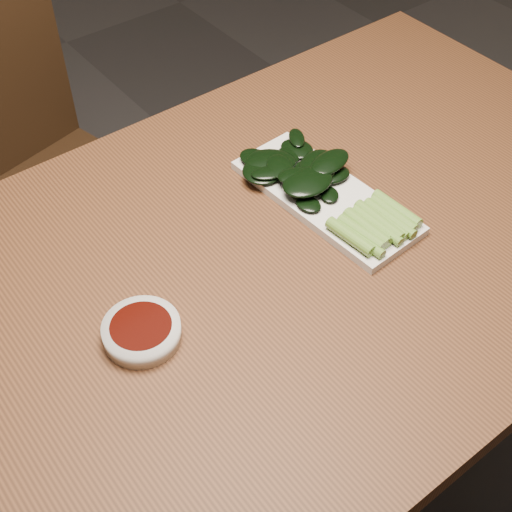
# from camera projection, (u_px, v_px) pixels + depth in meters

# --- Properties ---
(ground) EXTENTS (6.00, 6.00, 0.00)m
(ground) POSITION_uv_depth(u_px,v_px,m) (259.00, 488.00, 1.59)
(ground) COLOR #2D2B2B
(ground) RESTS_ON ground
(table) EXTENTS (1.40, 0.80, 0.75)m
(table) POSITION_uv_depth(u_px,v_px,m) (261.00, 290.00, 1.10)
(table) COLOR #4D2A16
(table) RESTS_ON ground
(chair_far) EXTENTS (0.50, 0.50, 0.89)m
(chair_far) POSITION_uv_depth(u_px,v_px,m) (35.00, 175.00, 1.58)
(chair_far) COLOR black
(chair_far) RESTS_ON ground
(sauce_bowl) EXTENTS (0.10, 0.10, 0.03)m
(sauce_bowl) POSITION_uv_depth(u_px,v_px,m) (142.00, 331.00, 0.94)
(sauce_bowl) COLOR silver
(sauce_bowl) RESTS_ON table
(serving_plate) EXTENTS (0.14, 0.32, 0.01)m
(serving_plate) POSITION_uv_depth(u_px,v_px,m) (325.00, 197.00, 1.13)
(serving_plate) COLOR silver
(serving_plate) RESTS_ON table
(gai_lan) EXTENTS (0.18, 0.32, 0.03)m
(gai_lan) POSITION_uv_depth(u_px,v_px,m) (321.00, 184.00, 1.12)
(gai_lan) COLOR olive
(gai_lan) RESTS_ON serving_plate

